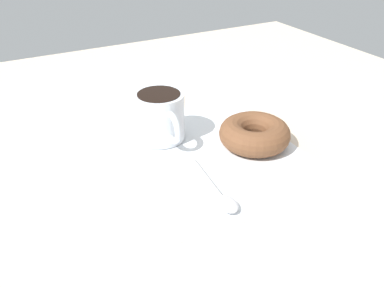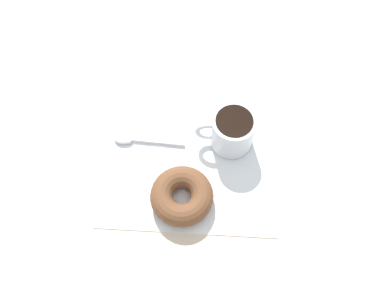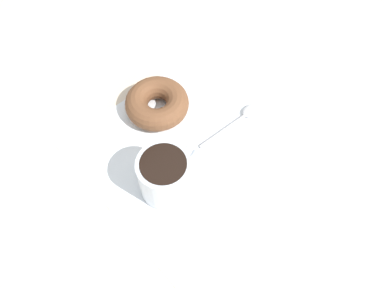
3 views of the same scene
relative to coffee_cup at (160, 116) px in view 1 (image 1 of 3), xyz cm
name	(u,v)px [view 1 (image 1 of 3)]	position (x,y,z in cm)	size (l,w,h in cm)	color
ground_plane	(206,166)	(-8.81, -3.13, -5.16)	(120.00, 120.00, 2.00)	beige
napkin	(192,157)	(-7.15, -1.70, -4.01)	(31.54, 31.54, 0.30)	white
coffee_cup	(160,116)	(0.00, 0.00, 0.00)	(10.67, 7.75, 7.46)	silver
donut	(254,134)	(-8.77, -11.58, -1.94)	(10.82, 10.82, 3.86)	brown
spoon	(221,196)	(-17.96, 0.00, -3.47)	(13.37, 2.98, 0.90)	silver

